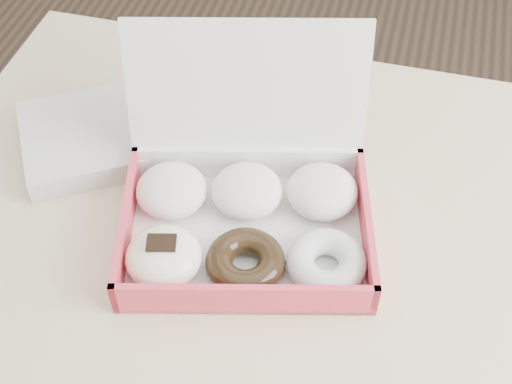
# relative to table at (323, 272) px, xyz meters

# --- Properties ---
(table) EXTENTS (1.20, 0.80, 0.75)m
(table) POSITION_rel_table_xyz_m (0.00, 0.00, 0.00)
(table) COLOR tan
(table) RESTS_ON ground
(donut_box) EXTENTS (0.39, 0.36, 0.24)m
(donut_box) POSITION_rel_table_xyz_m (-0.11, -0.01, 0.12)
(donut_box) COLOR white
(donut_box) RESTS_ON table
(newspapers) EXTENTS (0.29, 0.28, 0.04)m
(newspapers) POSITION_rel_table_xyz_m (-0.37, 0.09, 0.10)
(newspapers) COLOR white
(newspapers) RESTS_ON table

